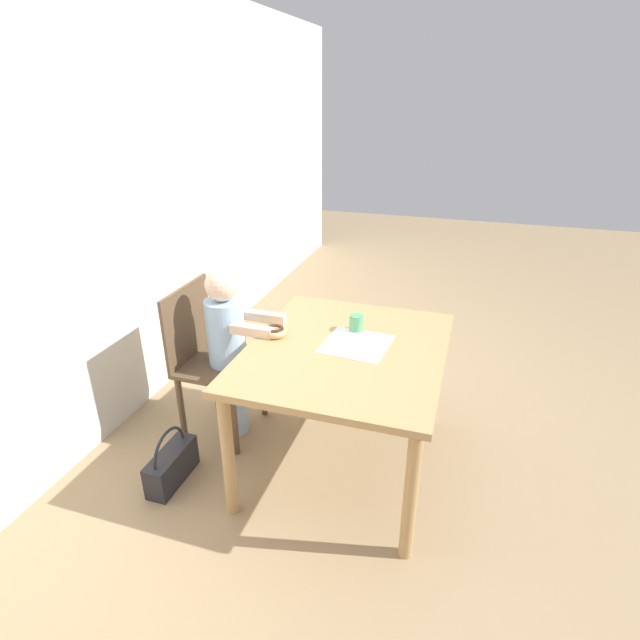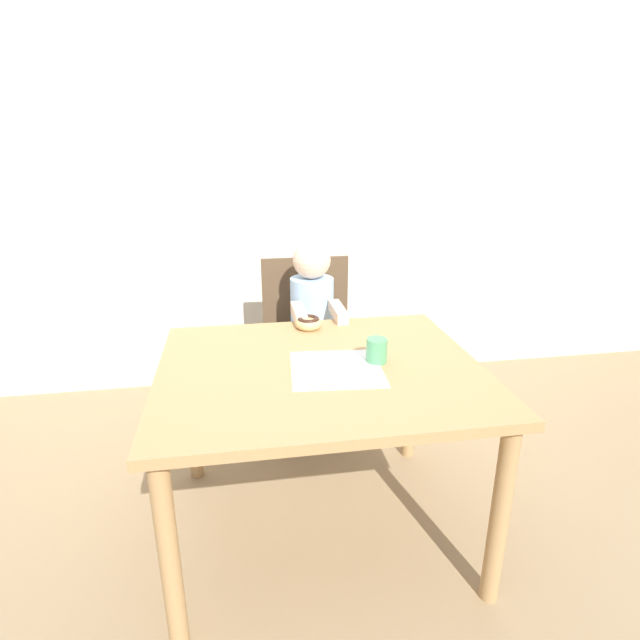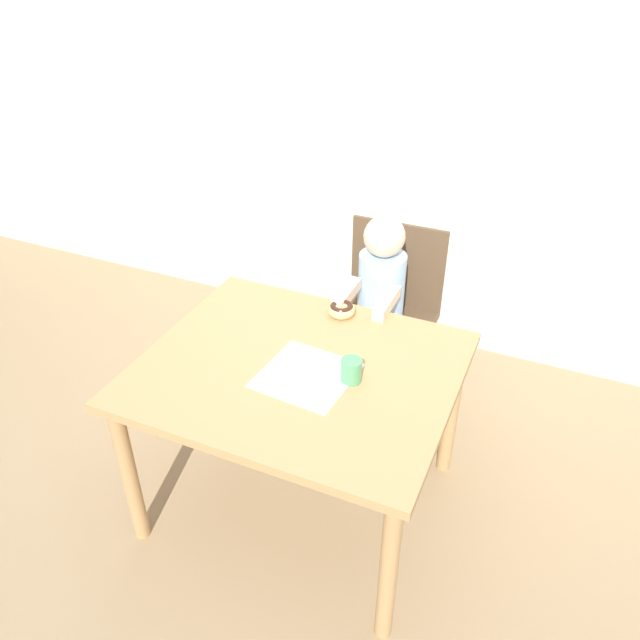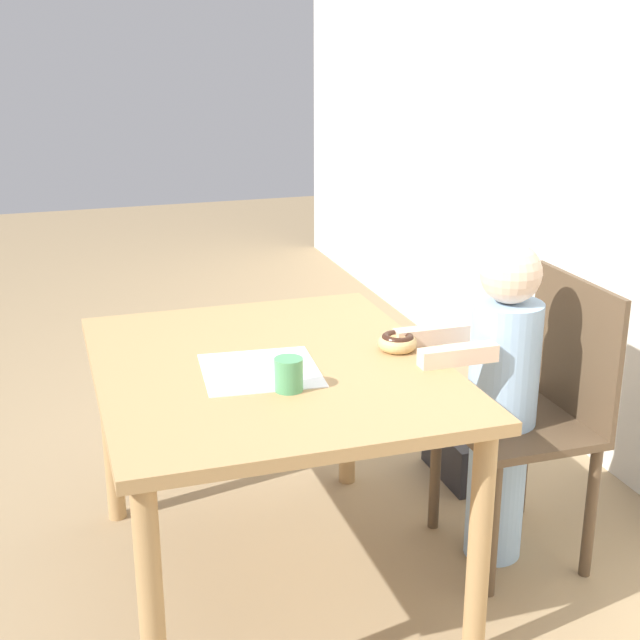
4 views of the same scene
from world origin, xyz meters
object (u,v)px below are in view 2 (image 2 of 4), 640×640
object	(u,v)px
handbag	(218,411)
cup	(377,350)
chair	(309,340)
donut	(308,322)
child_figure	(312,338)

from	to	relation	value
handbag	cup	xyz separation A→B (m)	(0.62, -0.81, 0.65)
chair	handbag	xyz separation A→B (m)	(-0.49, -0.01, -0.37)
handbag	donut	bearing A→B (deg)	-44.83
child_figure	donut	distance (m)	0.38
child_figure	cup	bearing A→B (deg)	-79.61
handbag	cup	bearing A→B (deg)	-52.49
child_figure	donut	xyz separation A→B (m)	(-0.06, -0.31, 0.20)
handbag	cup	world-z (taller)	cup
child_figure	cup	xyz separation A→B (m)	(0.13, -0.70, 0.22)
handbag	chair	bearing A→B (deg)	1.03
chair	donut	world-z (taller)	chair
chair	handbag	size ratio (longest dim) A/B	2.66
chair	cup	size ratio (longest dim) A/B	10.10
donut	child_figure	bearing A→B (deg)	78.59
chair	child_figure	bearing A→B (deg)	-90.00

